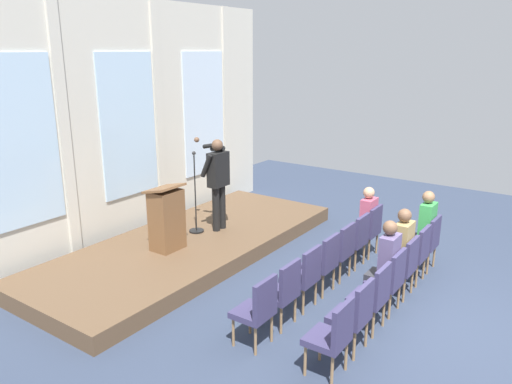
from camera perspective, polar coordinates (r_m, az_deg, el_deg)
ground_plane at (r=7.45m, az=18.41°, el=-13.93°), size 15.03×15.03×0.00m
rear_partition at (r=9.84m, az=-14.42°, el=7.62°), size 8.16×0.14×4.54m
stage_platform at (r=9.29m, az=-7.49°, el=-6.10°), size 6.22×2.46×0.28m
speaker at (r=9.37m, az=-4.41°, el=1.64°), size 0.51×0.69×1.75m
mic_stand at (r=9.47m, az=-6.88°, el=-2.60°), size 0.28×0.28×1.55m
lectern at (r=8.66m, az=-10.18°, el=-3.01°), size 0.60×0.48×1.16m
chair_r0_c0 at (r=6.33m, az=0.19°, el=-13.09°), size 0.46×0.44×0.94m
chair_r0_c1 at (r=6.77m, az=3.08°, el=-11.09°), size 0.46×0.44×0.94m
chair_r0_c2 at (r=7.22m, az=5.57°, el=-9.32°), size 0.46×0.44×0.94m
chair_r0_c3 at (r=7.69m, az=7.74°, el=-7.74°), size 0.46×0.44×0.94m
chair_r0_c4 at (r=8.18m, az=9.65°, el=-6.35°), size 0.46×0.44×0.94m
chair_r0_c5 at (r=8.68m, az=11.33°, el=-5.10°), size 0.46×0.44×0.94m
chair_r0_c6 at (r=9.19m, az=12.82°, el=-3.99°), size 0.46×0.44×0.94m
audience_r0_c6 at (r=9.16m, az=12.40°, el=-2.84°), size 0.36×0.39×1.28m
chair_r1_c0 at (r=5.89m, az=8.82°, el=-15.74°), size 0.46×0.44×0.94m
chair_r1_c1 at (r=6.35m, az=11.23°, el=-13.34°), size 0.46×0.44×0.94m
chair_r1_c2 at (r=6.83m, az=13.28°, el=-11.24°), size 0.46×0.44×0.94m
chair_r1_c3 at (r=7.33m, az=15.02°, el=-9.42°), size 0.46×0.44×0.94m
audience_r1_c3 at (r=7.26m, az=14.56°, el=-7.71°), size 0.36×0.39×1.37m
chair_r1_c4 at (r=7.84m, az=16.53°, el=-7.83°), size 0.46×0.44×0.94m
audience_r1_c4 at (r=7.77m, az=16.12°, el=-6.17°), size 0.36×0.39×1.38m
chair_r1_c5 at (r=8.36m, az=17.84°, el=-6.42°), size 0.46×0.44×0.94m
chair_r1_c6 at (r=8.89m, az=18.99°, el=-5.18°), size 0.46×0.44×0.94m
audience_r1_c6 at (r=8.83m, az=18.64°, el=-3.72°), size 0.36×0.39×1.38m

